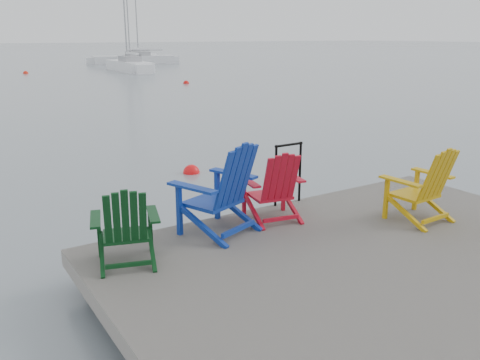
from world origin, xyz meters
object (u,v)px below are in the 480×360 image
sailboat_far (135,60)px  sailboat_near (129,67)px  buoy_c (186,83)px  chair_green (125,225)px  chair_blue (222,188)px  sailboat_mid (137,59)px  buoy_a (191,173)px  chair_yellow (424,184)px  buoy_d (26,74)px  chair_red (274,186)px  handrail (288,168)px

sailboat_far → sailboat_near: bearing=169.4°
buoy_c → chair_green: bearing=-117.7°
chair_blue → sailboat_far: 49.52m
sailboat_mid → buoy_a: (-15.98, -44.27, -0.35)m
chair_yellow → buoy_d: bearing=84.4°
buoy_c → chair_blue: bearing=-115.4°
chair_yellow → sailboat_near: size_ratio=0.10×
buoy_a → buoy_c: (9.34, 19.06, 0.00)m
chair_red → sailboat_near: 37.90m
chair_yellow → buoy_d: size_ratio=2.47×
sailboat_mid → sailboat_far: size_ratio=1.08×
handrail → chair_blue: (-1.40, -0.49, 0.04)m
buoy_c → buoy_d: size_ratio=0.90×
handrail → sailboat_near: sailboat_near is taller
handrail → chair_blue: size_ratio=0.78×
sailboat_near → buoy_c: 12.71m
chair_yellow → buoy_a: 5.61m
chair_green → chair_yellow: 3.87m
sailboat_near → sailboat_far: 11.38m
handrail → sailboat_mid: size_ratio=0.07×
chair_blue → buoy_d: bearing=63.1°
buoy_d → sailboat_far: bearing=36.1°
sailboat_mid → buoy_c: (-6.64, -25.21, -0.35)m
sailboat_near → sailboat_mid: sailboat_mid is taller
sailboat_near → chair_green: bearing=-107.3°
buoy_a → chair_green: bearing=-123.8°
chair_blue → buoy_c: chair_blue is taller
chair_yellow → sailboat_far: bearing=70.6°
sailboat_far → chair_green: bearing=171.6°
chair_yellow → buoy_a: chair_yellow is taller
chair_red → chair_blue: bearing=-168.5°
handrail → sailboat_far: (15.25, 46.13, -0.69)m
chair_blue → chair_green: bearing=170.3°
chair_yellow → sailboat_mid: sailboat_mid is taller
chair_blue → chair_red: 0.82m
chair_red → sailboat_mid: bearing=80.9°
handrail → chair_red: size_ratio=0.94×
chair_yellow → sailboat_mid: (15.33, 49.75, -0.65)m
buoy_c → buoy_d: bearing=115.7°
chair_red → buoy_a: chair_red is taller
chair_yellow → buoy_c: 26.05m
buoy_a → buoy_c: bearing=63.9°
buoy_c → sailboat_mid: bearing=75.2°
sailboat_far → buoy_d: (-12.32, -8.98, -0.36)m
chair_green → chair_yellow: bearing=5.4°
handrail → chair_green: bearing=-164.8°
sailboat_near → sailboat_mid: (5.61, 12.55, -0.00)m
sailboat_far → handrail: bearing=174.3°
chair_blue → chair_yellow: 2.67m
chair_red → sailboat_near: (11.37, 36.15, -0.62)m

